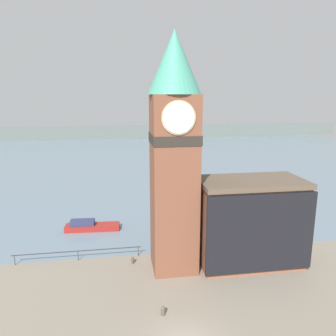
{
  "coord_description": "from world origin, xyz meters",
  "views": [
    {
      "loc": [
        -4.26,
        -19.35,
        17.12
      ],
      "look_at": [
        0.02,
        7.99,
        10.93
      ],
      "focal_mm": 35.0,
      "sensor_mm": 36.0,
      "label": 1
    }
  ],
  "objects_px": {
    "clock_tower": "(174,150)",
    "boat_near": "(90,226)",
    "pier_building": "(250,222)",
    "mooring_bollard_far": "(163,310)",
    "mooring_bollard_near": "(132,260)"
  },
  "relations": [
    {
      "from": "clock_tower",
      "to": "boat_near",
      "type": "bearing_deg",
      "value": 130.15
    },
    {
      "from": "pier_building",
      "to": "boat_near",
      "type": "bearing_deg",
      "value": 146.46
    },
    {
      "from": "clock_tower",
      "to": "boat_near",
      "type": "distance_m",
      "value": 18.26
    },
    {
      "from": "pier_building",
      "to": "boat_near",
      "type": "relative_size",
      "value": 1.52
    },
    {
      "from": "pier_building",
      "to": "mooring_bollard_far",
      "type": "height_order",
      "value": "pier_building"
    },
    {
      "from": "clock_tower",
      "to": "mooring_bollard_far",
      "type": "height_order",
      "value": "clock_tower"
    },
    {
      "from": "mooring_bollard_near",
      "to": "mooring_bollard_far",
      "type": "distance_m",
      "value": 8.78
    },
    {
      "from": "mooring_bollard_near",
      "to": "mooring_bollard_far",
      "type": "bearing_deg",
      "value": -76.86
    },
    {
      "from": "boat_near",
      "to": "clock_tower",
      "type": "bearing_deg",
      "value": -46.68
    },
    {
      "from": "pier_building",
      "to": "mooring_bollard_near",
      "type": "relative_size",
      "value": 13.87
    },
    {
      "from": "mooring_bollard_far",
      "to": "pier_building",
      "type": "bearing_deg",
      "value": 34.95
    },
    {
      "from": "boat_near",
      "to": "mooring_bollard_far",
      "type": "distance_m",
      "value": 19.43
    },
    {
      "from": "pier_building",
      "to": "clock_tower",
      "type": "bearing_deg",
      "value": 177.05
    },
    {
      "from": "clock_tower",
      "to": "boat_near",
      "type": "height_order",
      "value": "clock_tower"
    },
    {
      "from": "pier_building",
      "to": "mooring_bollard_near",
      "type": "xyz_separation_m",
      "value": [
        -11.92,
        1.61,
        -4.07
      ]
    }
  ]
}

